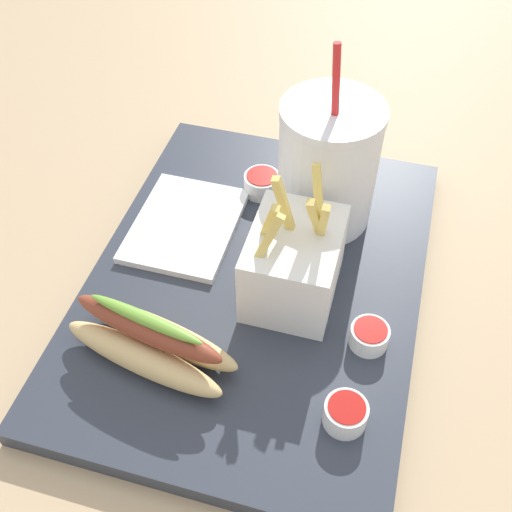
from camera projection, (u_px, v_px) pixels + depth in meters
name	position (u px, v px, depth m)	size (l,w,h in m)	color
ground_plane	(256.00, 296.00, 0.62)	(2.40, 2.40, 0.02)	tan
food_tray	(256.00, 283.00, 0.60)	(0.42, 0.31, 0.02)	#2D333D
soda_cup	(328.00, 165.00, 0.60)	(0.10, 0.10, 0.20)	white
fries_basket	(294.00, 263.00, 0.56)	(0.10, 0.08, 0.13)	white
hot_dog_1	(150.00, 341.00, 0.52)	(0.08, 0.16, 0.06)	#DBB775
ketchup_cup_1	(346.00, 413.00, 0.49)	(0.04, 0.04, 0.02)	white
ketchup_cup_2	(369.00, 335.00, 0.54)	(0.03, 0.03, 0.02)	white
ketchup_cup_3	(262.00, 183.00, 0.67)	(0.04, 0.04, 0.02)	white
napkin_stack	(185.00, 225.00, 0.64)	(0.13, 0.10, 0.01)	white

